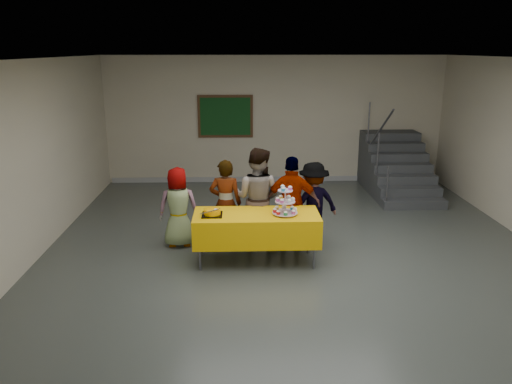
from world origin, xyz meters
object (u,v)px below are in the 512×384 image
Objects in this scene: schoolchild_c at (257,198)px; schoolchild_e at (313,203)px; staircase at (395,169)px; bear_cake at (212,212)px; schoolchild_a at (178,207)px; schoolchild_d at (292,204)px; noticeboard at (225,116)px; cupcake_stand at (285,204)px; schoolchild_b at (226,203)px; bake_table at (256,227)px.

schoolchild_c is 1.19× the size of schoolchild_e.
schoolchild_e is at bearing -126.57° from staircase.
schoolchild_c is at bearing 45.29° from bear_cake.
schoolchild_e reaches higher than schoolchild_a.
schoolchild_d is (0.55, -0.15, -0.06)m from schoolchild_c.
staircase is at bearing -12.17° from noticeboard.
noticeboard reaches higher than cupcake_stand.
schoolchild_e is 4.38m from noticeboard.
schoolchild_b is (-0.90, 0.73, -0.21)m from cupcake_stand.
schoolchild_d is at bearing -74.83° from noticeboard.
schoolchild_d reaches higher than schoolchild_e.
cupcake_stand is 0.19× the size of staircase.
bake_table is at bearing 19.76° from schoolchild_e.
schoolchild_b is at bearing -15.53° from schoolchild_e.
cupcake_stand is at bearing -126.07° from staircase.
staircase reaches higher than bake_table.
staircase is at bearing 49.78° from bake_table.
bake_table is 1.14× the size of schoolchild_c.
schoolchild_e is 3.95m from staircase.
noticeboard reaches higher than schoolchild_c.
schoolchild_a is at bearing 3.67° from schoolchild_d.
bake_table is at bearing 146.46° from schoolchild_a.
schoolchild_b is at bearing -88.78° from noticeboard.
schoolchild_b is at bearing 76.24° from bear_cake.
staircase reaches higher than schoolchild_e.
schoolchild_c reaches higher than cupcake_stand.
schoolchild_b is at bearing 0.27° from schoolchild_d.
cupcake_stand reaches higher than bake_table.
bake_table is 5.13m from staircase.
bake_table is 1.30× the size of schoolchild_b.
schoolchild_e is 1.06× the size of noticeboard.
schoolchild_b is at bearing 140.86° from cupcake_stand.
schoolchild_c is at bearing 86.84° from bake_table.
noticeboard is (-3.87, 0.84, 1.11)m from staircase.
schoolchild_d is at bearing 23.99° from bear_cake.
bear_cake is 1.36m from schoolchild_d.
schoolchild_e is at bearing 37.90° from bake_table.
schoolchild_d is at bearing -128.60° from staircase.
noticeboard is (0.68, 4.05, 0.94)m from schoolchild_a.
schoolchild_a is 1.02× the size of noticeboard.
schoolchild_c is (0.51, -0.03, 0.10)m from schoolchild_b.
bear_cake is 0.22× the size of schoolchild_c.
bake_table is 0.57m from cupcake_stand.
staircase is (3.27, 3.26, -0.33)m from schoolchild_c.
schoolchild_b is 1.11× the size of noticeboard.
noticeboard is (-0.60, 4.10, 0.78)m from schoolchild_c.
noticeboard is (-0.56, 4.75, 1.04)m from bake_table.
bear_cake is at bearing -135.02° from staircase.
bear_cake is at bearing 33.86° from schoolchild_d.
schoolchild_d is 4.48m from noticeboard.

